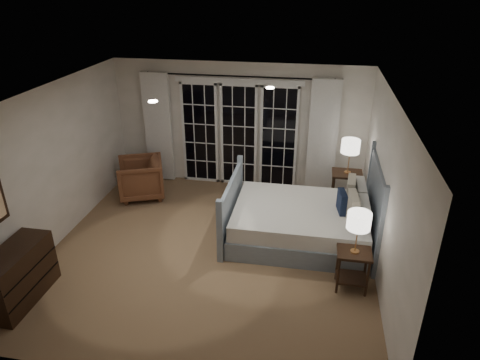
% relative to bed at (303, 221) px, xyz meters
% --- Properties ---
extents(floor, '(5.00, 5.00, 0.00)m').
position_rel_bed_xyz_m(floor, '(-1.41, -0.57, -0.34)').
color(floor, brown).
rests_on(floor, ground).
extents(ceiling, '(5.00, 5.00, 0.00)m').
position_rel_bed_xyz_m(ceiling, '(-1.41, -0.57, 2.16)').
color(ceiling, white).
rests_on(ceiling, wall_back).
extents(wall_left, '(0.02, 5.00, 2.50)m').
position_rel_bed_xyz_m(wall_left, '(-3.91, -0.57, 0.91)').
color(wall_left, white).
rests_on(wall_left, floor).
extents(wall_right, '(0.02, 5.00, 2.50)m').
position_rel_bed_xyz_m(wall_right, '(1.09, -0.57, 0.91)').
color(wall_right, white).
rests_on(wall_right, floor).
extents(wall_back, '(5.00, 0.02, 2.50)m').
position_rel_bed_xyz_m(wall_back, '(-1.41, 1.93, 0.91)').
color(wall_back, white).
rests_on(wall_back, floor).
extents(wall_front, '(5.00, 0.02, 2.50)m').
position_rel_bed_xyz_m(wall_front, '(-1.41, -3.07, 0.91)').
color(wall_front, white).
rests_on(wall_front, floor).
extents(french_doors, '(2.50, 0.04, 2.20)m').
position_rel_bed_xyz_m(french_doors, '(-1.41, 1.88, 0.75)').
color(french_doors, black).
rests_on(french_doors, wall_back).
extents(curtain_rod, '(3.50, 0.03, 0.03)m').
position_rel_bed_xyz_m(curtain_rod, '(-1.41, 1.83, 1.91)').
color(curtain_rod, black).
rests_on(curtain_rod, wall_back).
extents(curtain_left, '(0.55, 0.10, 2.25)m').
position_rel_bed_xyz_m(curtain_left, '(-3.06, 1.81, 0.81)').
color(curtain_left, white).
rests_on(curtain_left, curtain_rod).
extents(curtain_right, '(0.55, 0.10, 2.25)m').
position_rel_bed_xyz_m(curtain_right, '(0.24, 1.81, 0.81)').
color(curtain_right, white).
rests_on(curtain_right, curtain_rod).
extents(downlight_a, '(0.12, 0.12, 0.01)m').
position_rel_bed_xyz_m(downlight_a, '(-0.61, 0.03, 2.15)').
color(downlight_a, white).
rests_on(downlight_a, ceiling).
extents(downlight_b, '(0.12, 0.12, 0.01)m').
position_rel_bed_xyz_m(downlight_b, '(-2.01, -0.97, 2.15)').
color(downlight_b, white).
rests_on(downlight_b, ceiling).
extents(bed, '(2.34, 1.68, 1.37)m').
position_rel_bed_xyz_m(bed, '(0.00, 0.00, 0.00)').
color(bed, gray).
rests_on(bed, floor).
extents(nightstand_left, '(0.46, 0.37, 0.60)m').
position_rel_bed_xyz_m(nightstand_left, '(0.72, -1.13, 0.05)').
color(nightstand_left, '#301D10').
rests_on(nightstand_left, floor).
extents(nightstand_right, '(0.55, 0.44, 0.71)m').
position_rel_bed_xyz_m(nightstand_right, '(0.72, 1.22, 0.13)').
color(nightstand_right, '#301D10').
rests_on(nightstand_right, floor).
extents(lamp_left, '(0.31, 0.31, 0.60)m').
position_rel_bed_xyz_m(lamp_left, '(0.72, -1.13, 0.74)').
color(lamp_left, tan).
rests_on(lamp_left, nightstand_left).
extents(lamp_right, '(0.33, 0.33, 0.64)m').
position_rel_bed_xyz_m(lamp_right, '(0.72, 1.22, 0.88)').
color(lamp_right, tan).
rests_on(lamp_right, nightstand_right).
extents(armchair, '(1.09, 1.08, 0.77)m').
position_rel_bed_xyz_m(armchair, '(-3.19, 0.98, 0.05)').
color(armchair, brown).
rests_on(armchair, floor).
extents(dresser, '(0.46, 1.09, 0.77)m').
position_rel_bed_xyz_m(dresser, '(-3.64, -2.14, 0.05)').
color(dresser, '#301D10').
rests_on(dresser, floor).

